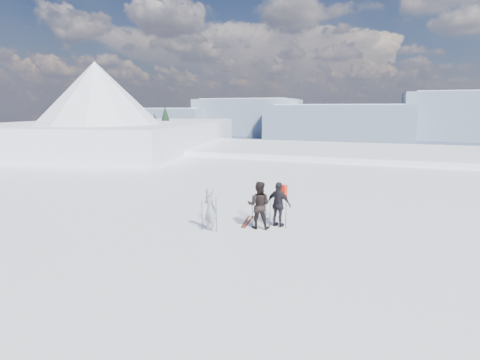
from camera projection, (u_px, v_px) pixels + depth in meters
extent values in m
plane|color=white|center=(352.00, 227.00, 70.77)|extent=(220.00, 208.01, 71.62)
cube|color=white|center=(340.00, 212.00, 41.01)|extent=(180.00, 16.00, 14.00)
plane|color=navy|center=(371.00, 154.00, 285.32)|extent=(820.00, 820.00, 0.00)
cube|color=slate|center=(159.00, 121.00, 514.65)|extent=(150.00, 80.00, 34.00)
cube|color=white|center=(159.00, 111.00, 512.00)|extent=(127.50, 70.00, 8.00)
cube|color=slate|center=(248.00, 117.00, 500.84)|extent=(130.00, 80.00, 46.00)
cube|color=white|center=(249.00, 102.00, 497.05)|extent=(110.50, 70.00, 8.00)
cube|color=slate|center=(338.00, 122.00, 433.56)|extent=(160.00, 80.00, 38.00)
cube|color=white|center=(339.00, 108.00, 430.53)|extent=(136.00, 70.00, 8.00)
cube|color=slate|center=(471.00, 116.00, 412.83)|extent=(140.00, 80.00, 52.00)
cube|color=white|center=(474.00, 95.00, 408.48)|extent=(119.00, 70.00, 8.00)
cube|color=white|center=(117.00, 184.00, 48.30)|extent=(29.19, 35.68, 16.00)
cone|color=white|center=(98.00, 105.00, 39.86)|extent=(18.00, 18.00, 9.00)
cone|color=white|center=(103.00, 135.00, 52.54)|extent=(16.00, 16.00, 8.00)
cube|color=#2D2B28|center=(188.00, 204.00, 54.42)|extent=(21.55, 17.87, 14.25)
cone|color=black|center=(156.00, 155.00, 54.78)|extent=(6.72, 6.72, 12.00)
cone|color=black|center=(156.00, 176.00, 46.00)|extent=(5.04, 5.04, 9.00)
cone|color=black|center=(149.00, 163.00, 49.58)|extent=(6.16, 6.16, 11.00)
cone|color=black|center=(167.00, 154.00, 51.83)|extent=(7.28, 7.28, 13.00)
cone|color=black|center=(178.00, 166.00, 46.98)|extent=(6.16, 6.16, 11.00)
cone|color=black|center=(203.00, 165.00, 51.35)|extent=(5.60, 5.60, 10.00)
cone|color=black|center=(200.00, 169.00, 48.25)|extent=(5.60, 5.60, 10.00)
imported|color=#8D949A|center=(210.00, 209.00, 14.49)|extent=(0.73, 0.62, 1.71)
imported|color=black|center=(259.00, 205.00, 14.74)|extent=(1.02, 0.85, 1.90)
imported|color=black|center=(279.00, 205.00, 14.94)|extent=(1.15, 0.70, 1.83)
cube|color=red|center=(282.00, 175.00, 14.92)|extent=(0.43, 0.31, 0.53)
cylinder|color=black|center=(202.00, 215.00, 14.57)|extent=(0.02, 0.02, 1.19)
cylinder|color=black|center=(216.00, 215.00, 14.37)|extent=(0.02, 0.02, 1.35)
cylinder|color=black|center=(252.00, 211.00, 14.85)|extent=(0.02, 0.02, 1.36)
cylinder|color=black|center=(266.00, 215.00, 14.64)|extent=(0.02, 0.02, 1.19)
cylinder|color=black|center=(270.00, 212.00, 15.06)|extent=(0.02, 0.02, 1.17)
cylinder|color=black|center=(286.00, 212.00, 14.75)|extent=(0.02, 0.02, 1.37)
cube|color=black|center=(246.00, 221.00, 15.73)|extent=(0.35, 1.69, 0.03)
cube|color=black|center=(249.00, 222.00, 15.69)|extent=(0.28, 1.70, 0.03)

